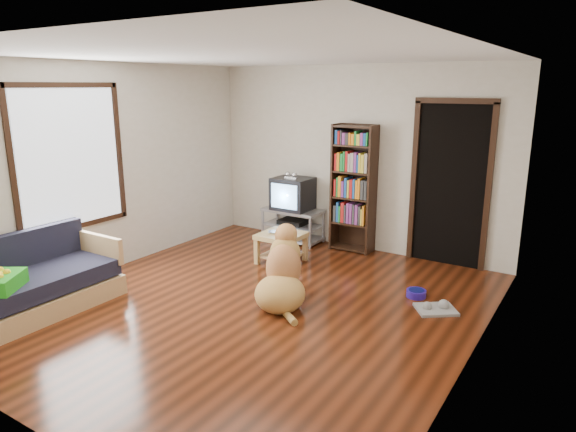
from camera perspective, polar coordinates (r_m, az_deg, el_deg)
The scene contains 17 objects.
ground at distance 5.66m, azimuth -3.85°, elevation -9.88°, with size 5.00×5.00×0.00m, color #56220E.
ceiling at distance 5.17m, azimuth -4.35°, elevation 17.42°, with size 5.00×5.00×0.00m, color white.
wall_back at distance 7.39m, azimuth 7.56°, elevation 6.31°, with size 4.50×4.50×0.00m, color beige.
wall_front at distance 3.64m, azimuth -28.22°, elevation -3.70°, with size 4.50×4.50×0.00m, color beige.
wall_left at distance 6.83m, azimuth -19.53°, elevation 4.94°, with size 5.00×5.00×0.00m, color beige.
wall_right at distance 4.35m, azimuth 20.52°, elevation -0.14°, with size 5.00×5.00×0.00m, color beige.
laptop at distance 6.81m, azimuth -0.90°, elevation -1.92°, with size 0.31×0.20×0.02m, color silver.
dog_bowl at distance 6.02m, azimuth 14.06°, elevation -8.34°, with size 0.22×0.22×0.08m, color #291698.
grey_rag at distance 5.73m, azimuth 16.10°, elevation -9.95°, with size 0.40×0.32×0.03m, color gray.
window at distance 6.49m, azimuth -23.04°, elevation 5.97°, with size 0.03×1.46×1.70m.
doorway at distance 6.95m, azimuth 17.58°, elevation 3.74°, with size 1.03×0.05×2.19m.
tv_stand at distance 7.81m, azimuth 0.54°, elevation -0.87°, with size 0.90×0.45×0.50m.
crt_tv at distance 7.71m, azimuth 0.63°, elevation 2.56°, with size 0.55×0.52×0.58m.
bookshelf at distance 7.28m, azimuth 7.32°, elevation 3.80°, with size 0.60×0.30×1.80m.
sofa at distance 6.03m, azimuth -26.78°, elevation -7.21°, with size 0.80×1.80×0.80m.
coffee_table at distance 6.87m, azimuth -0.75°, elevation -2.92°, with size 0.55×0.55×0.40m.
dog at distance 5.60m, azimuth -0.61°, elevation -6.61°, with size 0.75×0.96×0.87m.
Camera 1 is at (3.08, -4.14, 2.32)m, focal length 32.00 mm.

